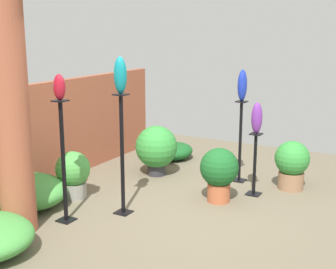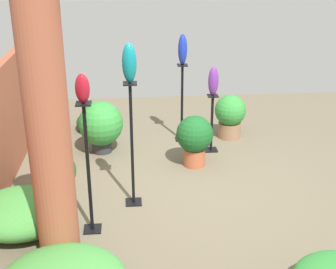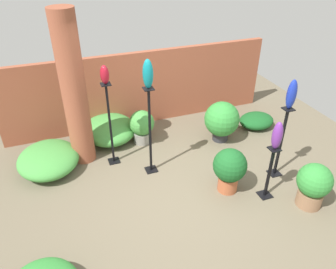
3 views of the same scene
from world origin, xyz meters
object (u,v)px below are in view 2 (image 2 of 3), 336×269
object	(u,v)px
art_vase_violet	(213,81)
art_vase_cobalt	(183,49)
pedestal_teal	(132,150)
art_vase_teal	(129,63)
art_vase_ruby	(82,88)
potted_plant_front_left	(230,115)
pedestal_cobalt	(182,106)
potted_plant_front_right	(195,137)
pedestal_violet	(212,126)
potted_plant_walkway_edge	(57,175)
pedestal_ruby	(89,174)
potted_plant_mid_right	(101,125)
brick_pillar	(49,140)

from	to	relation	value
art_vase_violet	art_vase_cobalt	bearing A→B (deg)	40.97
pedestal_teal	art_vase_teal	xyz separation A→B (m)	(0.00, -0.00, 1.07)
art_vase_ruby	potted_plant_front_left	xyz separation A→B (m)	(2.58, -2.12, -1.28)
pedestal_cobalt	potted_plant_front_right	size ratio (longest dim) A/B	1.67
pedestal_violet	potted_plant_front_left	size ratio (longest dim) A/B	1.24
pedestal_violet	potted_plant_walkway_edge	distance (m)	2.59
pedestal_ruby	potted_plant_mid_right	distance (m)	2.18
potted_plant_walkway_edge	pedestal_cobalt	bearing A→B (deg)	-43.68
pedestal_cobalt	potted_plant_front_left	world-z (taller)	pedestal_cobalt
pedestal_cobalt	art_vase_cobalt	world-z (taller)	art_vase_cobalt
brick_pillar	art_vase_teal	size ratio (longest dim) A/B	5.84
brick_pillar	potted_plant_front_right	size ratio (longest dim) A/B	3.51
pedestal_violet	art_vase_cobalt	bearing A→B (deg)	40.97
brick_pillar	potted_plant_walkway_edge	distance (m)	1.53
pedestal_ruby	art_vase_cobalt	bearing A→B (deg)	-27.30
pedestal_cobalt	potted_plant_mid_right	bearing A→B (deg)	106.14
brick_pillar	art_vase_ruby	xyz separation A→B (m)	(0.48, -0.29, 0.35)
art_vase_ruby	potted_plant_front_right	world-z (taller)	art_vase_ruby
art_vase_teal	potted_plant_walkway_edge	xyz separation A→B (m)	(0.12, 0.94, -1.44)
brick_pillar	pedestal_violet	bearing A→B (deg)	-38.30
art_vase_ruby	potted_plant_front_right	distance (m)	2.44
pedestal_ruby	pedestal_teal	world-z (taller)	pedestal_teal
brick_pillar	art_vase_teal	distance (m)	1.38
pedestal_teal	pedestal_ruby	bearing A→B (deg)	139.42
art_vase_violet	potted_plant_walkway_edge	distance (m)	2.70
potted_plant_front_right	potted_plant_walkway_edge	size ratio (longest dim) A/B	1.13
potted_plant_front_left	pedestal_ruby	bearing A→B (deg)	140.52
art_vase_ruby	potted_plant_walkway_edge	xyz separation A→B (m)	(0.68, 0.46, -1.32)
pedestal_ruby	potted_plant_front_left	bearing A→B (deg)	-39.48
art_vase_teal	potted_plant_front_left	xyz separation A→B (m)	(2.02, -1.64, -1.40)
pedestal_cobalt	potted_plant_front_left	size ratio (longest dim) A/B	1.73
pedestal_cobalt	art_vase_teal	xyz separation A→B (m)	(-1.98, 0.83, 1.21)
pedestal_cobalt	art_vase_ruby	world-z (taller)	art_vase_ruby
art_vase_ruby	art_vase_cobalt	bearing A→B (deg)	-27.30
potted_plant_mid_right	potted_plant_walkway_edge	xyz separation A→B (m)	(-1.49, 0.48, -0.09)
brick_pillar	potted_plant_front_right	distance (m)	2.80
art_vase_teal	potted_plant_front_right	bearing A→B (deg)	-41.96
pedestal_ruby	potted_plant_walkway_edge	distance (m)	0.89
pedestal_teal	pedestal_violet	world-z (taller)	pedestal_teal
art_vase_ruby	potted_plant_walkway_edge	world-z (taller)	art_vase_ruby
pedestal_ruby	potted_plant_front_left	xyz separation A→B (m)	(2.58, -2.12, -0.31)
pedestal_ruby	potted_plant_front_left	size ratio (longest dim) A/B	2.08
art_vase_cobalt	potted_plant_mid_right	size ratio (longest dim) A/B	0.59
art_vase_teal	pedestal_violet	bearing A→B (deg)	-39.54
brick_pillar	potted_plant_walkway_edge	world-z (taller)	brick_pillar
art_vase_teal	potted_plant_front_left	size ratio (longest dim) A/B	0.62
art_vase_violet	art_vase_ruby	bearing A→B (deg)	140.18
pedestal_ruby	potted_plant_front_right	bearing A→B (deg)	-41.47
pedestal_teal	pedestal_cobalt	world-z (taller)	pedestal_teal
art_vase_ruby	art_vase_cobalt	size ratio (longest dim) A/B	0.64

